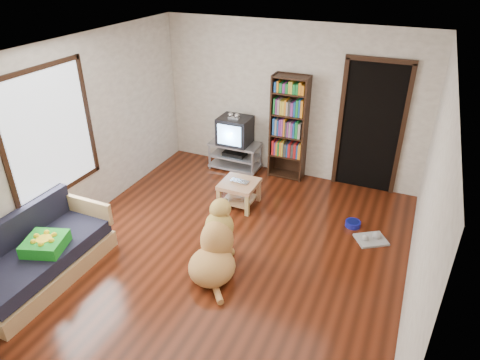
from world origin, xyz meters
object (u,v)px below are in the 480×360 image
at_px(tv_stand, 235,155).
at_px(bookshelf, 289,123).
at_px(laptop, 238,183).
at_px(sofa, 39,259).
at_px(coffee_table, 239,189).
at_px(dog, 216,248).
at_px(green_cushion, 45,244).
at_px(crt_tv, 236,130).
at_px(dog_bowl, 353,224).
at_px(grey_rag, 371,240).

relative_size(tv_stand, bookshelf, 0.50).
height_order(laptop, bookshelf, bookshelf).
distance_m(sofa, coffee_table, 2.94).
bearing_deg(dog, green_cushion, -152.90).
distance_m(crt_tv, dog, 2.88).
xyz_separation_m(green_cushion, tv_stand, (0.85, 3.59, -0.22)).
relative_size(dog_bowl, grey_rag, 0.55).
relative_size(laptop, sofa, 0.16).
relative_size(dog_bowl, bookshelf, 0.12).
bearing_deg(dog_bowl, laptop, -175.22).
bearing_deg(sofa, tv_stand, 74.98).
xyz_separation_m(green_cushion, laptop, (1.43, 2.42, -0.08)).
distance_m(green_cushion, tv_stand, 3.69).
xyz_separation_m(laptop, dog_bowl, (1.76, 0.15, -0.37)).
xyz_separation_m(laptop, bookshelf, (0.37, 1.26, 0.59)).
bearing_deg(laptop, coffee_table, 93.04).
bearing_deg(laptop, bookshelf, 76.63).
bearing_deg(dog, dog_bowl, 49.77).
bearing_deg(coffee_table, sofa, -121.91).
bearing_deg(tv_stand, laptop, -63.62).
bearing_deg(coffee_table, dog, -76.83).
height_order(dog_bowl, coffee_table, coffee_table).
bearing_deg(grey_rag, bookshelf, 141.02).
distance_m(laptop, coffee_table, 0.13).
bearing_deg(green_cushion, coffee_table, 40.89).
xyz_separation_m(grey_rag, dog, (-1.70, -1.40, 0.32)).
xyz_separation_m(bookshelf, dog, (-0.01, -2.77, -0.67)).
xyz_separation_m(dog_bowl, bookshelf, (-1.39, 1.11, 0.96)).
height_order(dog_bowl, crt_tv, crt_tv).
relative_size(green_cushion, dog_bowl, 2.01).
bearing_deg(laptop, crt_tv, 118.99).
height_order(green_cushion, grey_rag, green_cushion).
distance_m(tv_stand, sofa, 3.76).
distance_m(grey_rag, tv_stand, 2.94).
xyz_separation_m(green_cushion, sofa, (-0.12, -0.04, -0.23)).
height_order(grey_rag, sofa, sofa).
xyz_separation_m(laptop, dog, (0.36, -1.51, -0.08)).
height_order(tv_stand, bookshelf, bookshelf).
height_order(crt_tv, dog, crt_tv).
distance_m(laptop, dog_bowl, 1.80).
bearing_deg(bookshelf, coffee_table, -106.78).
relative_size(crt_tv, sofa, 0.32).
height_order(bookshelf, coffee_table, bookshelf).
xyz_separation_m(crt_tv, coffee_table, (0.58, -1.16, -0.46)).
relative_size(laptop, dog, 0.27).
bearing_deg(tv_stand, dog_bowl, -23.60).
height_order(dog_bowl, tv_stand, tv_stand).
xyz_separation_m(sofa, dog, (1.91, 0.96, 0.07)).
relative_size(green_cushion, bookshelf, 0.25).
relative_size(bookshelf, sofa, 1.00).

